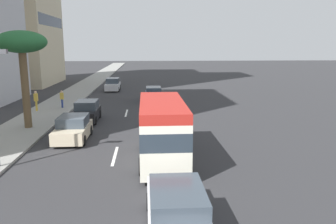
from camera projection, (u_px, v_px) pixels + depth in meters
ground_plane at (129, 102)px, 35.26m from camera, size 198.00×198.00×0.00m
sidewalk_right at (62, 102)px, 34.76m from camera, size 162.00×3.98×0.15m
lane_stripe_mid at (115, 156)px, 18.09m from camera, size 3.20×0.16×0.01m
lane_stripe_far at (126, 113)px, 29.60m from camera, size 3.20×0.16×0.01m
car_lead at (177, 210)px, 10.56m from camera, size 4.67×1.92×1.58m
car_second at (113, 85)px, 44.41m from camera, size 4.30×1.85×1.67m
minibus_third at (162, 128)px, 17.05m from camera, size 6.79×2.38×3.16m
car_fourth at (73, 129)px, 21.03m from camera, size 4.02×1.94×1.55m
car_fifth at (154, 94)px, 35.71m from camera, size 4.23×1.79×1.59m
car_sixth at (87, 112)px, 26.31m from camera, size 4.01×1.85×1.63m
pedestrian_near_lamp at (62, 98)px, 31.29m from camera, size 0.30×0.32×1.64m
pedestrian_by_tree at (36, 100)px, 29.69m from camera, size 0.30×0.33×1.82m
palm_tree at (22, 45)px, 22.70m from camera, size 3.43×3.43×6.83m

